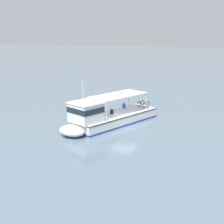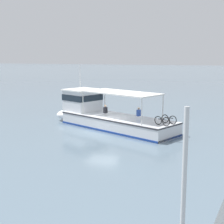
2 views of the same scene
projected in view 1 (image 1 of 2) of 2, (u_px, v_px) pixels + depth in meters
ground_plane at (124, 126)px, 33.04m from camera, size 400.00×400.00×0.00m
ferry_main at (105, 117)px, 32.86m from camera, size 12.95×7.56×5.32m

